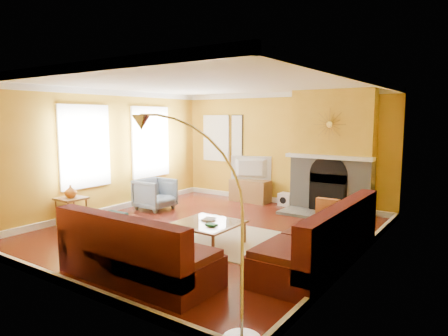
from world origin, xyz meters
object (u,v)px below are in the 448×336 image
Objects in this scene: armchair at (155,194)px; side_table at (72,211)px; media_console at (250,191)px; arc_lamp at (192,224)px; sectional_sofa at (233,227)px; coffee_table at (207,234)px.

armchair reaches higher than side_table.
media_console is 1.29× the size of armchair.
arc_lamp is at bearing -64.64° from media_console.
sectional_sofa is 3.55m from armchair.
side_table is (-2.94, -0.49, 0.08)m from coffee_table.
side_table is at bearing -114.16° from media_console.
armchair is 1.41× the size of side_table.
side_table is at bearing 159.46° from arc_lamp.
side_table is (-1.74, -3.89, 0.00)m from media_console.
coffee_table is 3.60m from media_console.
armchair is 5.38m from arc_lamp.
side_table is (-0.38, -1.92, -0.08)m from armchair.
coffee_table is at bearing 9.56° from side_table.
arc_lamp is at bearing -20.54° from side_table.
media_console is 0.47× the size of arc_lamp.
sectional_sofa is at bearing 5.25° from side_table.
coffee_table is at bearing 123.79° from arc_lamp.
side_table is at bearing -174.75° from sectional_sofa.
arc_lamp is (0.81, -1.96, 0.61)m from sectional_sofa.
arc_lamp is at bearing -56.21° from coffee_table.
armchair is (-3.17, 1.60, -0.10)m from sectional_sofa.
media_console is 4.26m from side_table.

